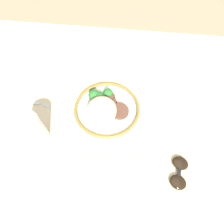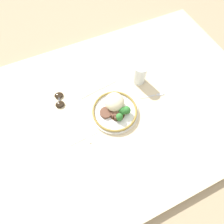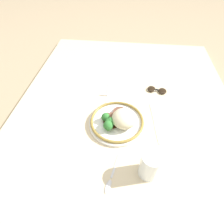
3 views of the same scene
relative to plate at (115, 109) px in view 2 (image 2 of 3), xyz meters
The scene contains 9 objects.
ground_plane 0.07m from the plate, 58.95° to the left, with size 8.00×8.00×0.00m, color #998466.
dining_table 0.05m from the plate, 58.95° to the left, with size 1.58×1.05×0.03m.
napkin 0.20m from the plate, behind, with size 0.15×0.13×0.00m.
plate is the anchor object (origin of this frame).
juice_glass 0.24m from the plate, 31.26° to the left, with size 0.07×0.07×0.12m.
fork 0.19m from the plate, behind, with size 0.03×0.17×0.00m.
knife 0.17m from the plate, 97.08° to the left, with size 0.23×0.04×0.00m.
spoon 0.25m from the plate, ahead, with size 0.15×0.05×0.01m.
sunglasses 0.31m from the plate, 143.08° to the left, with size 0.07×0.11×0.01m.
Camera 2 is at (-0.20, -0.39, 0.86)m, focal length 28.00 mm.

